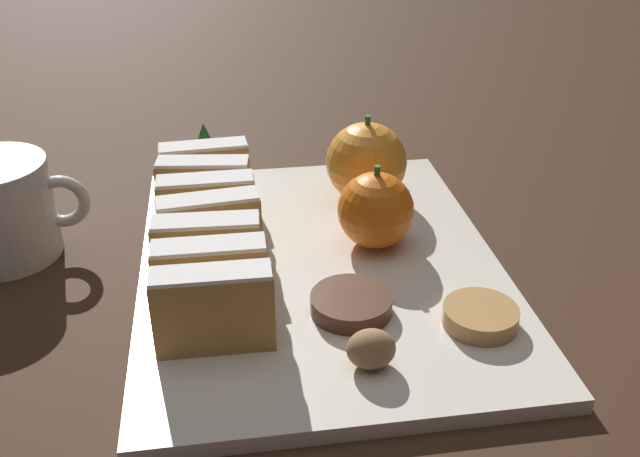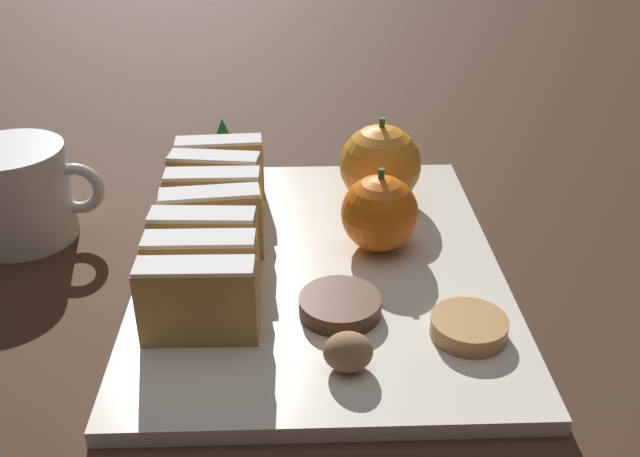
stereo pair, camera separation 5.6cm
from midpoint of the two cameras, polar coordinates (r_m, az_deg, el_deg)
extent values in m
plane|color=#382316|center=(0.58, -2.76, -3.69)|extent=(6.00, 6.00, 0.00)
cube|color=silver|center=(0.58, -2.77, -3.19)|extent=(0.29, 0.37, 0.01)
cube|color=#B28442|center=(0.48, -11.83, -6.60)|extent=(0.08, 0.02, 0.06)
cube|color=white|center=(0.46, -12.21, -3.63)|extent=(0.08, 0.02, 0.00)
cube|color=#B28442|center=(0.51, -11.83, -4.29)|extent=(0.08, 0.02, 0.06)
cube|color=white|center=(0.49, -12.18, -1.42)|extent=(0.08, 0.02, 0.00)
cube|color=#B28442|center=(0.54, -11.89, -2.24)|extent=(0.08, 0.03, 0.06)
cube|color=white|center=(0.52, -12.22, 0.52)|extent=(0.08, 0.03, 0.00)
cube|color=#B28442|center=(0.57, -11.59, -0.37)|extent=(0.08, 0.03, 0.06)
cube|color=white|center=(0.55, -11.89, 2.28)|extent=(0.08, 0.03, 0.00)
cube|color=#B28442|center=(0.60, -11.64, 1.27)|extent=(0.08, 0.02, 0.06)
cube|color=white|center=(0.59, -11.93, 3.82)|extent=(0.08, 0.02, 0.00)
cube|color=#B28442|center=(0.63, -11.72, 2.76)|extent=(0.08, 0.03, 0.06)
cube|color=white|center=(0.62, -11.99, 5.21)|extent=(0.08, 0.03, 0.00)
cube|color=#B28442|center=(0.66, -11.55, 4.12)|extent=(0.08, 0.03, 0.06)
cube|color=white|center=(0.65, -11.81, 6.47)|extent=(0.08, 0.03, 0.00)
sphere|color=orange|center=(0.58, 1.74, 1.40)|extent=(0.06, 0.06, 0.06)
cylinder|color=#38702D|center=(0.57, 1.79, 4.50)|extent=(0.01, 0.00, 0.01)
sphere|color=orange|center=(0.65, 1.28, 5.24)|extent=(0.07, 0.07, 0.07)
cylinder|color=#38702D|center=(0.64, 1.32, 8.53)|extent=(0.01, 0.01, 0.01)
ellipsoid|color=#8E6B47|center=(0.46, 0.62, -9.73)|extent=(0.03, 0.03, 0.03)
cylinder|color=#472819|center=(0.51, -0.62, -6.14)|extent=(0.06, 0.06, 0.01)
cylinder|color=#B27F47|center=(0.51, 9.64, -7.04)|extent=(0.05, 0.05, 0.01)
cone|color=#195623|center=(0.69, -11.44, 5.61)|extent=(0.05, 0.05, 0.07)
torus|color=white|center=(0.64, -22.39, 1.95)|extent=(0.05, 0.01, 0.05)
camera|label=1|loc=(0.03, -92.86, -1.62)|focal=40.00mm
camera|label=2|loc=(0.03, 87.14, 1.62)|focal=40.00mm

